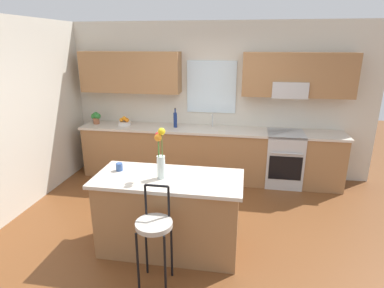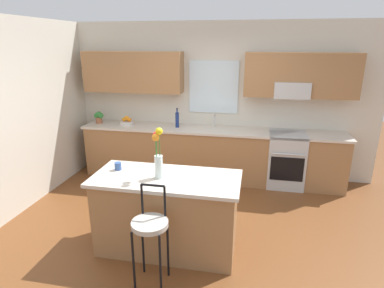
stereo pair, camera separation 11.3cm
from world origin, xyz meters
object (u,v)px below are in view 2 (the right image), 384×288
Objects in this scene: mug_ceramic at (118,166)px; fruit_bowl_oranges at (127,122)px; oven_range at (286,159)px; potted_plant_small at (99,117)px; kitchen_island at (167,213)px; bottle_olive_oil at (177,119)px; bar_stool_near at (150,228)px; flower_vase at (158,154)px.

mug_ceramic is 2.18m from fruit_bowl_oranges.
potted_plant_small reaches higher than oven_range.
fruit_bowl_oranges is (-1.34, 2.14, 0.51)m from kitchen_island.
oven_range is 10.22× the size of mug_ceramic.
bottle_olive_oil is at bearing 84.00° from mug_ceramic.
bar_stool_near is 3.34m from potted_plant_small.
mug_ceramic is (-2.10, -2.02, 0.51)m from oven_range.
bar_stool_near is (0.00, -0.59, 0.17)m from kitchen_island.
mug_ceramic is 2.41m from potted_plant_small.
flower_vase is 2.84m from potted_plant_small.
flower_vase reaches higher than potted_plant_small.
fruit_bowl_oranges is at bearing 179.76° from bottle_olive_oil.
kitchen_island is 18.40× the size of mug_ceramic.
fruit_bowl_oranges reaches higher than bar_stool_near.
mug_ceramic is at bearing -58.18° from potted_plant_small.
bottle_olive_oil is (0.22, 2.05, 0.09)m from mug_ceramic.
oven_range is 0.56× the size of kitchen_island.
fruit_bowl_oranges is 1.08× the size of potted_plant_small.
bottle_olive_oil is at bearing 98.42° from flower_vase.
potted_plant_small is at bearing 124.54° from bar_stool_near.
kitchen_island is 0.62m from bar_stool_near.
oven_range is 0.88× the size of bar_stool_near.
oven_range is 3.10m from bar_stool_near.
flower_vase reaches higher than mug_ceramic.
fruit_bowl_oranges is 0.70× the size of bottle_olive_oil.
flower_vase is 1.68× the size of bottle_olive_oil.
fruit_bowl_oranges is (-0.73, 2.05, 0.01)m from mug_ceramic.
fruit_bowl_oranges is (-2.83, 0.03, 0.51)m from oven_range.
oven_range is 2.68× the size of bottle_olive_oil.
oven_range is 2.88m from fruit_bowl_oranges.
potted_plant_small reaches higher than kitchen_island.
bar_stool_near is at bearing -63.95° from fruit_bowl_oranges.
bottle_olive_oil reaches higher than kitchen_island.
mug_ceramic is at bearing 131.73° from bar_stool_near.
bottle_olive_oil reaches higher than fruit_bowl_oranges.
kitchen_island is at bearing -125.29° from oven_range.
mug_ceramic is at bearing 171.49° from kitchen_island.
flower_vase is 2.40× the size of fruit_bowl_oranges.
fruit_bowl_oranges is 0.55m from potted_plant_small.
flower_vase reaches higher than fruit_bowl_oranges.
bar_stool_near is at bearing -81.80° from bottle_olive_oil.
bottle_olive_oil is (-0.32, 2.18, -0.14)m from flower_vase.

